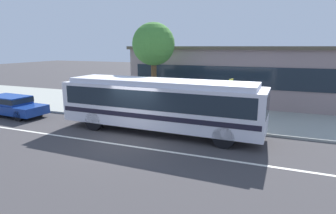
{
  "coord_description": "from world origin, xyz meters",
  "views": [
    {
      "loc": [
        6.54,
        -11.42,
        4.43
      ],
      "look_at": [
        1.17,
        2.05,
        1.3
      ],
      "focal_mm": 30.19,
      "sensor_mm": 36.0,
      "label": 1
    }
  ],
  "objects_px": {
    "pedestrian_waiting_near_sign": "(131,100)",
    "bus_stop_sign": "(230,97)",
    "sedan_behind_bus": "(11,105)",
    "transit_bus": "(160,102)",
    "street_tree_near_stop": "(154,45)",
    "pedestrian_walking_along_curb": "(164,102)"
  },
  "relations": [
    {
      "from": "pedestrian_walking_along_curb",
      "to": "bus_stop_sign",
      "type": "xyz_separation_m",
      "value": [
        4.12,
        -0.75,
        0.7
      ]
    },
    {
      "from": "sedan_behind_bus",
      "to": "street_tree_near_stop",
      "type": "bearing_deg",
      "value": 31.05
    },
    {
      "from": "sedan_behind_bus",
      "to": "transit_bus",
      "type": "bearing_deg",
      "value": 1.27
    },
    {
      "from": "sedan_behind_bus",
      "to": "pedestrian_walking_along_curb",
      "type": "bearing_deg",
      "value": 15.66
    },
    {
      "from": "sedan_behind_bus",
      "to": "pedestrian_walking_along_curb",
      "type": "distance_m",
      "value": 9.99
    },
    {
      "from": "pedestrian_waiting_near_sign",
      "to": "transit_bus",
      "type": "bearing_deg",
      "value": -34.92
    },
    {
      "from": "transit_bus",
      "to": "pedestrian_walking_along_curb",
      "type": "relative_size",
      "value": 6.24
    },
    {
      "from": "street_tree_near_stop",
      "to": "bus_stop_sign",
      "type": "bearing_deg",
      "value": -26.62
    },
    {
      "from": "pedestrian_waiting_near_sign",
      "to": "street_tree_near_stop",
      "type": "bearing_deg",
      "value": 82.24
    },
    {
      "from": "sedan_behind_bus",
      "to": "pedestrian_waiting_near_sign",
      "type": "bearing_deg",
      "value": 15.89
    },
    {
      "from": "pedestrian_waiting_near_sign",
      "to": "bus_stop_sign",
      "type": "bearing_deg",
      "value": -2.16
    },
    {
      "from": "street_tree_near_stop",
      "to": "pedestrian_waiting_near_sign",
      "type": "bearing_deg",
      "value": -97.76
    },
    {
      "from": "transit_bus",
      "to": "pedestrian_waiting_near_sign",
      "type": "distance_m",
      "value": 3.43
    },
    {
      "from": "bus_stop_sign",
      "to": "street_tree_near_stop",
      "type": "bearing_deg",
      "value": 153.38
    },
    {
      "from": "transit_bus",
      "to": "pedestrian_walking_along_curb",
      "type": "bearing_deg",
      "value": 108.36
    },
    {
      "from": "bus_stop_sign",
      "to": "pedestrian_walking_along_curb",
      "type": "bearing_deg",
      "value": 169.7
    },
    {
      "from": "transit_bus",
      "to": "sedan_behind_bus",
      "type": "bearing_deg",
      "value": -178.73
    },
    {
      "from": "bus_stop_sign",
      "to": "transit_bus",
      "type": "bearing_deg",
      "value": -152.57
    },
    {
      "from": "transit_bus",
      "to": "bus_stop_sign",
      "type": "distance_m",
      "value": 3.73
    },
    {
      "from": "pedestrian_walking_along_curb",
      "to": "street_tree_near_stop",
      "type": "bearing_deg",
      "value": 127.13
    },
    {
      "from": "sedan_behind_bus",
      "to": "pedestrian_walking_along_curb",
      "type": "xyz_separation_m",
      "value": [
        9.61,
        2.69,
        0.39
      ]
    },
    {
      "from": "pedestrian_waiting_near_sign",
      "to": "bus_stop_sign",
      "type": "distance_m",
      "value": 6.13
    }
  ]
}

